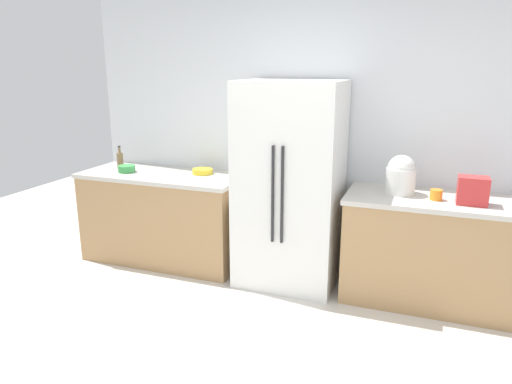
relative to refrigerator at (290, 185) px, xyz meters
name	(u,v)px	position (x,y,z in m)	size (l,w,h in m)	color
kitchen_back_panel	(322,119)	(0.18, 0.41, 0.54)	(4.61, 0.10, 2.89)	silver
counter_left	(164,217)	(-1.31, 0.03, -0.45)	(1.61, 0.68, 0.89)	tan
counter_right	(442,251)	(1.29, 0.03, -0.45)	(1.57, 0.68, 0.89)	tan
refrigerator	(290,185)	(0.00, 0.00, 0.00)	(0.87, 0.71, 1.80)	white
toaster	(473,191)	(1.46, -0.07, 0.10)	(0.22, 0.16, 0.21)	red
rice_cooker	(401,175)	(0.92, 0.06, 0.15)	(0.24, 0.24, 0.32)	white
bottle_a	(120,160)	(-1.82, 0.07, 0.08)	(0.06, 0.06, 0.24)	brown
cup_a	(436,195)	(1.20, -0.03, 0.04)	(0.09, 0.09, 0.08)	orange
bowl_a	(127,169)	(-1.67, -0.04, 0.03)	(0.17, 0.17, 0.07)	green
bowl_b	(203,171)	(-0.93, 0.15, 0.02)	(0.20, 0.20, 0.05)	yellow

